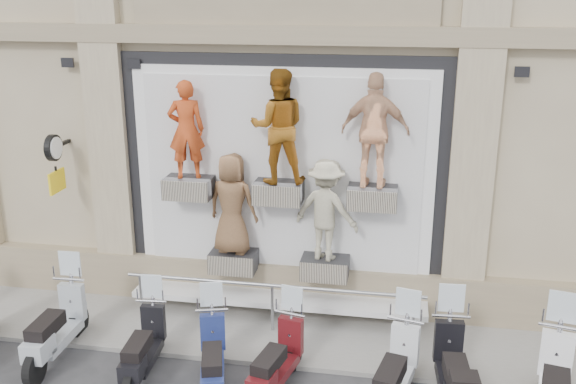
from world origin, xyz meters
The scene contains 11 objects.
sidewalk centered at (0.00, 2.10, 0.04)m, with size 16.00×2.20×0.08m, color gray.
shop_vitrine centered at (0.11, 2.73, 2.46)m, with size 5.60×0.94×4.30m.
guard_rail centered at (0.00, 2.00, 0.47)m, with size 5.06×0.10×0.93m, color #9EA0A5, non-canonical shape.
clock_sign_bracket centered at (-3.90, 2.47, 2.80)m, with size 0.10×0.80×1.02m.
scooter_c centered at (-3.15, 0.69, 0.78)m, with size 0.56×1.91×1.56m, color #9AA0A6, non-canonical shape.
scooter_d centered at (-1.63, 0.45, 0.70)m, with size 0.50×1.73×1.40m, color black, non-canonical shape.
scooter_e centered at (-0.52, 0.30, 0.72)m, with size 0.52×1.77×1.44m, color navy, non-canonical shape.
scooter_f centered at (0.38, 0.41, 0.71)m, with size 0.51×1.75×1.42m, color #4C0D10, non-canonical shape.
scooter_g centered at (2.04, 0.31, 0.77)m, with size 0.55×1.90×1.54m, color silver, non-canonical shape.
scooter_h centered at (2.82, 0.46, 0.79)m, with size 0.57×1.95×1.59m, color black, non-canonical shape.
scooter_i centered at (4.08, 0.28, 0.84)m, with size 0.60×2.06×1.67m, color white, non-canonical shape.
Camera 1 is at (1.93, -7.37, 5.53)m, focal length 40.00 mm.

